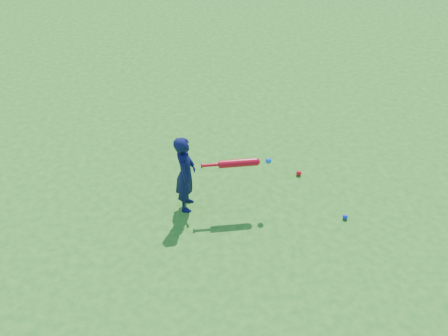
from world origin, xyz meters
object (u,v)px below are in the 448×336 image
child (185,174)px  ground_ball_blue (345,217)px  bat_swing (241,163)px  ground_ball_red (299,173)px

child → ground_ball_blue: (2.07, -0.32, -0.51)m
ground_ball_blue → bat_swing: 1.55m
ground_ball_red → ground_ball_blue: 1.06m
ground_ball_red → ground_ball_blue: bearing=-63.9°
ground_ball_red → bat_swing: (-0.90, -0.63, 0.66)m
child → ground_ball_red: (1.60, 0.64, -0.51)m
ground_ball_red → ground_ball_blue: ground_ball_red is taller
ground_ball_red → bat_swing: bat_swing is taller
ground_ball_red → bat_swing: 1.28m
ground_ball_blue → bat_swing: (-1.36, 0.33, 0.67)m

